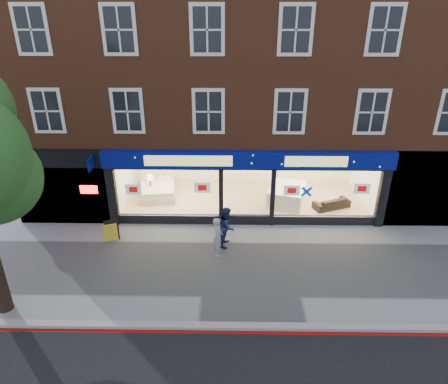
{
  "coord_description": "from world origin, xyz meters",
  "views": [
    {
      "loc": [
        -0.71,
        -11.55,
        8.44
      ],
      "look_at": [
        -0.92,
        2.5,
        1.74
      ],
      "focal_mm": 32.0,
      "sensor_mm": 36.0,
      "label": 1
    }
  ],
  "objects_px": {
    "a_board": "(111,231)",
    "mattress_stack": "(287,194)",
    "sofa": "(331,203)",
    "pedestrian_blue": "(227,226)",
    "display_bed": "(157,189)",
    "pedestrian_grey": "(218,237)"
  },
  "relations": [
    {
      "from": "display_bed",
      "to": "pedestrian_grey",
      "type": "distance_m",
      "value": 5.63
    },
    {
      "from": "mattress_stack",
      "to": "a_board",
      "type": "distance_m",
      "value": 7.92
    },
    {
      "from": "sofa",
      "to": "pedestrian_blue",
      "type": "distance_m",
      "value": 5.52
    },
    {
      "from": "display_bed",
      "to": "sofa",
      "type": "height_order",
      "value": "display_bed"
    },
    {
      "from": "display_bed",
      "to": "mattress_stack",
      "type": "distance_m",
      "value": 6.09
    },
    {
      "from": "mattress_stack",
      "to": "a_board",
      "type": "relative_size",
      "value": 2.71
    },
    {
      "from": "pedestrian_blue",
      "to": "pedestrian_grey",
      "type": "bearing_deg",
      "value": 163.82
    },
    {
      "from": "mattress_stack",
      "to": "sofa",
      "type": "height_order",
      "value": "mattress_stack"
    },
    {
      "from": "display_bed",
      "to": "mattress_stack",
      "type": "relative_size",
      "value": 0.98
    },
    {
      "from": "mattress_stack",
      "to": "pedestrian_blue",
      "type": "height_order",
      "value": "pedestrian_blue"
    },
    {
      "from": "display_bed",
      "to": "mattress_stack",
      "type": "xyz_separation_m",
      "value": [
        6.06,
        -0.6,
        0.05
      ]
    },
    {
      "from": "mattress_stack",
      "to": "a_board",
      "type": "bearing_deg",
      "value": -155.51
    },
    {
      "from": "pedestrian_blue",
      "to": "mattress_stack",
      "type": "bearing_deg",
      "value": -28.33
    },
    {
      "from": "mattress_stack",
      "to": "a_board",
      "type": "xyz_separation_m",
      "value": [
        -7.21,
        -3.28,
        -0.06
      ]
    },
    {
      "from": "mattress_stack",
      "to": "pedestrian_blue",
      "type": "xyz_separation_m",
      "value": [
        -2.72,
        -3.46,
        0.31
      ]
    },
    {
      "from": "mattress_stack",
      "to": "pedestrian_blue",
      "type": "relative_size",
      "value": 1.44
    },
    {
      "from": "mattress_stack",
      "to": "pedestrian_blue",
      "type": "distance_m",
      "value": 4.41
    },
    {
      "from": "a_board",
      "to": "pedestrian_grey",
      "type": "distance_m",
      "value": 4.26
    },
    {
      "from": "mattress_stack",
      "to": "sofa",
      "type": "xyz_separation_m",
      "value": [
        1.94,
        -0.53,
        -0.14
      ]
    },
    {
      "from": "display_bed",
      "to": "mattress_stack",
      "type": "height_order",
      "value": "display_bed"
    },
    {
      "from": "a_board",
      "to": "mattress_stack",
      "type": "bearing_deg",
      "value": 6.71
    },
    {
      "from": "a_board",
      "to": "pedestrian_grey",
      "type": "xyz_separation_m",
      "value": [
        4.16,
        -0.86,
        0.34
      ]
    }
  ]
}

